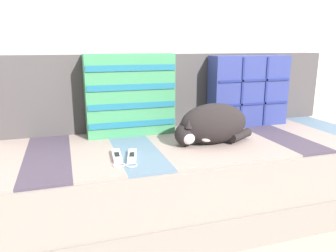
# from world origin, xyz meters

# --- Properties ---
(ground_plane) EXTENTS (14.00, 14.00, 0.00)m
(ground_plane) POSITION_xyz_m (0.00, 0.00, 0.00)
(ground_plane) COLOR #A89E8E
(couch) EXTENTS (2.07, 0.83, 0.39)m
(couch) POSITION_xyz_m (0.00, 0.13, 0.19)
(couch) COLOR gray
(couch) RESTS_ON ground_plane
(sofa_backrest) EXTENTS (2.03, 0.14, 0.42)m
(sofa_backrest) POSITION_xyz_m (0.00, 0.48, 0.60)
(sofa_backrest) COLOR #474242
(sofa_backrest) RESTS_ON couch
(throw_pillow_quilted) EXTENTS (0.48, 0.14, 0.41)m
(throw_pillow_quilted) POSITION_xyz_m (0.45, 0.33, 0.60)
(throw_pillow_quilted) COLOR navy
(throw_pillow_quilted) RESTS_ON couch
(throw_pillow_striped) EXTENTS (0.46, 0.14, 0.43)m
(throw_pillow_striped) POSITION_xyz_m (-0.26, 0.33, 0.61)
(throw_pillow_striped) COLOR #3D8956
(throw_pillow_striped) RESTS_ON couch
(sleeping_cat) EXTENTS (0.42, 0.19, 0.20)m
(sleeping_cat) POSITION_xyz_m (0.08, 0.04, 0.49)
(sleeping_cat) COLOR black
(sleeping_cat) RESTS_ON couch
(game_remote_near) EXTENTS (0.09, 0.20, 0.02)m
(game_remote_near) POSITION_xyz_m (-0.33, -0.06, 0.40)
(game_remote_near) COLOR white
(game_remote_near) RESTS_ON couch
(game_remote_far) EXTENTS (0.06, 0.20, 0.02)m
(game_remote_far) POSITION_xyz_m (-0.40, -0.04, 0.40)
(game_remote_far) COLOR white
(game_remote_far) RESTS_ON couch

